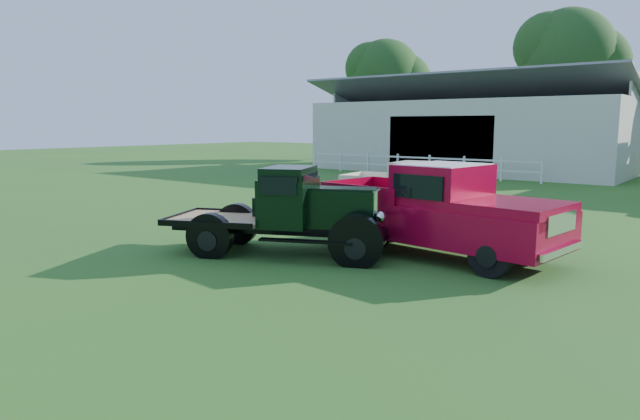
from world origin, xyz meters
The scene contains 8 objects.
ground centered at (0.00, 0.00, 0.00)m, with size 120.00×120.00×0.00m, color #315E25.
shed_left centered at (-7.00, 26.00, 2.80)m, with size 18.80×10.20×5.60m, color beige, non-canonical shape.
fence_rail centered at (-8.00, 20.00, 0.60)m, with size 14.20×0.16×1.20m, color white, non-canonical shape.
tree_a centered at (-18.00, 33.00, 5.25)m, with size 6.30×6.30×10.50m, color #204914, non-canonical shape.
tree_b centered at (-4.00, 34.00, 5.75)m, with size 6.90×6.90×11.50m, color #204914, non-canonical shape.
vintage_flatbed centered at (-0.70, 1.10, 0.96)m, with size 4.86×1.92×1.92m, color black, non-canonical shape.
red_pickup centered at (1.98, 3.08, 1.01)m, with size 5.55×2.13×2.02m, color #9F0426, non-canonical shape.
white_pickup centered at (-0.98, 7.28, 0.83)m, with size 4.54×1.76×1.67m, color beige, non-canonical shape.
Camera 1 is at (7.53, -8.11, 2.83)m, focal length 32.00 mm.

